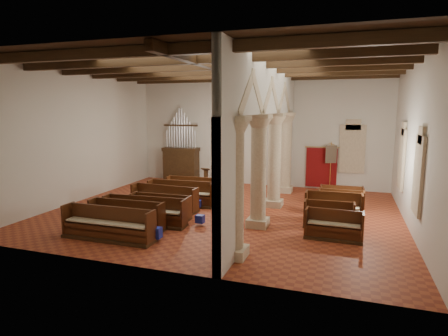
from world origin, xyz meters
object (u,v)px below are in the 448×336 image
processional_banner (330,175)px  aisle_pew_0 (334,230)px  lectern (206,179)px  pipe_organ (181,158)px  nave_pew_0 (108,229)px

processional_banner → aisle_pew_0: size_ratio=1.37×
aisle_pew_0 → processional_banner: bearing=95.8°
lectern → pipe_organ: bearing=150.6°
lectern → nave_pew_0: bearing=-90.3°
processional_banner → nave_pew_0: 11.86m
pipe_organ → nave_pew_0: bearing=-78.8°
nave_pew_0 → aisle_pew_0: size_ratio=1.72×
pipe_organ → nave_pew_0: 10.15m
lectern → aisle_pew_0: 9.48m
aisle_pew_0 → nave_pew_0: bearing=-159.4°
lectern → processional_banner: size_ratio=0.42×
nave_pew_0 → pipe_organ: bearing=101.1°
lectern → processional_banner: processional_banner is taller
nave_pew_0 → aisle_pew_0: nave_pew_0 is taller
aisle_pew_0 → lectern: bearing=139.4°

